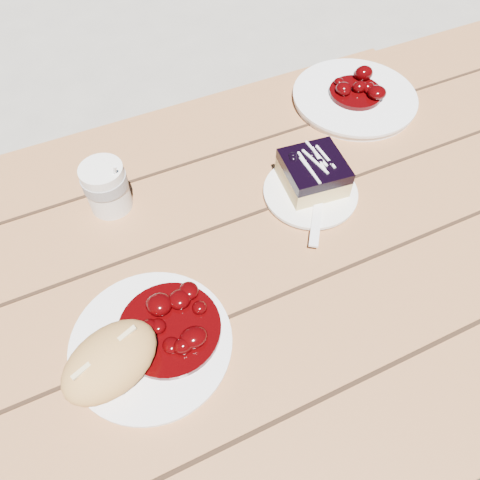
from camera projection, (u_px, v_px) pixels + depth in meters
name	position (u px, v px, depth m)	size (l,w,h in m)	color
ground	(228.00, 410.00, 1.34)	(60.00, 60.00, 0.00)	gray
picnic_table	(221.00, 318.00, 0.86)	(2.00, 1.55, 0.75)	brown
main_plate	(152.00, 344.00, 0.65)	(0.22, 0.22, 0.02)	white
goulash_stew	(168.00, 324.00, 0.64)	(0.14, 0.14, 0.04)	#390203
bread_roll	(110.00, 361.00, 0.59)	(0.13, 0.09, 0.07)	tan
dessert_plate	(310.00, 193.00, 0.82)	(0.16, 0.16, 0.01)	white
blueberry_cake	(313.00, 173.00, 0.80)	(0.11, 0.11, 0.06)	#D9BE76
fork_dessert	(317.00, 216.00, 0.78)	(0.03, 0.16, 0.01)	white
coffee_cup	(107.00, 187.00, 0.77)	(0.07, 0.07, 0.09)	white
second_plate	(354.00, 98.00, 0.97)	(0.25, 0.25, 0.02)	white
second_stew	(357.00, 86.00, 0.95)	(0.11, 0.11, 0.04)	#390203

